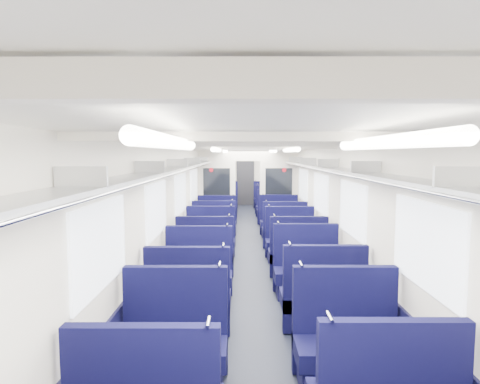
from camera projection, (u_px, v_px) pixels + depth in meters
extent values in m
cube|color=black|center=(250.00, 257.00, 8.80)|extent=(2.80, 18.00, 0.01)
cube|color=white|center=(250.00, 147.00, 8.59)|extent=(2.80, 18.00, 0.01)
cube|color=silver|center=(184.00, 202.00, 8.70)|extent=(0.02, 18.00, 2.35)
cube|color=black|center=(185.00, 241.00, 8.78)|extent=(0.03, 17.90, 0.70)
cube|color=silver|center=(316.00, 202.00, 8.69)|extent=(0.02, 18.00, 2.35)
cube|color=black|center=(315.00, 241.00, 8.77)|extent=(0.03, 17.90, 0.70)
cube|color=silver|center=(245.00, 178.00, 17.66)|extent=(2.80, 0.02, 2.35)
cube|color=#B2B5BA|center=(192.00, 165.00, 8.62)|extent=(0.34, 17.40, 0.04)
cylinder|color=silver|center=(201.00, 166.00, 8.63)|extent=(0.02, 17.40, 0.02)
cube|color=#B2B5BA|center=(81.00, 177.00, 2.64)|extent=(0.34, 0.03, 0.14)
cube|color=#B2B5BA|center=(150.00, 167.00, 4.63)|extent=(0.34, 0.03, 0.14)
cube|color=#B2B5BA|center=(177.00, 163.00, 6.63)|extent=(0.34, 0.03, 0.14)
cube|color=#B2B5BA|center=(192.00, 161.00, 8.62)|extent=(0.34, 0.03, 0.14)
cube|color=#B2B5BA|center=(201.00, 160.00, 10.61)|extent=(0.34, 0.03, 0.14)
cube|color=#B2B5BA|center=(207.00, 159.00, 12.60)|extent=(0.34, 0.03, 0.14)
cube|color=#B2B5BA|center=(212.00, 158.00, 14.59)|extent=(0.34, 0.03, 0.14)
cube|color=#B2B5BA|center=(216.00, 158.00, 16.58)|extent=(0.34, 0.03, 0.14)
cube|color=#B2B5BA|center=(308.00, 165.00, 8.62)|extent=(0.34, 17.40, 0.04)
cylinder|color=silver|center=(299.00, 166.00, 8.62)|extent=(0.02, 17.40, 0.02)
cube|color=#B2B5BA|center=(460.00, 177.00, 2.64)|extent=(0.34, 0.03, 0.14)
cube|color=#B2B5BA|center=(366.00, 167.00, 4.63)|extent=(0.34, 0.03, 0.14)
cube|color=#B2B5BA|center=(328.00, 163.00, 6.62)|extent=(0.34, 0.03, 0.14)
cube|color=#B2B5BA|center=(308.00, 161.00, 8.61)|extent=(0.34, 0.03, 0.14)
cube|color=#B2B5BA|center=(295.00, 160.00, 10.60)|extent=(0.34, 0.03, 0.14)
cube|color=#B2B5BA|center=(287.00, 159.00, 12.59)|extent=(0.34, 0.03, 0.14)
cube|color=#B2B5BA|center=(281.00, 158.00, 14.59)|extent=(0.34, 0.03, 0.14)
cube|color=#B2B5BA|center=(276.00, 158.00, 16.58)|extent=(0.34, 0.03, 0.14)
cube|color=white|center=(101.00, 246.00, 3.50)|extent=(0.02, 1.30, 0.75)
cube|color=white|center=(157.00, 209.00, 5.79)|extent=(0.02, 1.30, 0.75)
cube|color=white|center=(181.00, 194.00, 8.08)|extent=(0.02, 1.30, 0.75)
cube|color=white|center=(194.00, 185.00, 10.37)|extent=(0.02, 1.30, 0.75)
cube|color=white|center=(204.00, 178.00, 13.16)|extent=(0.02, 1.30, 0.75)
cube|color=white|center=(209.00, 175.00, 15.45)|extent=(0.02, 1.30, 0.75)
cube|color=white|center=(425.00, 246.00, 3.49)|extent=(0.02, 1.30, 0.75)
cube|color=white|center=(352.00, 209.00, 5.78)|extent=(0.02, 1.30, 0.75)
cube|color=white|center=(321.00, 194.00, 8.07)|extent=(0.02, 1.30, 0.75)
cube|color=white|center=(303.00, 185.00, 10.36)|extent=(0.02, 1.30, 0.75)
cube|color=white|center=(290.00, 178.00, 13.15)|extent=(0.02, 1.30, 0.75)
cube|color=white|center=(283.00, 175.00, 15.44)|extent=(0.02, 1.30, 0.75)
cube|color=silver|center=(365.00, 81.00, 0.62)|extent=(2.70, 0.06, 0.06)
cube|color=silver|center=(271.00, 137.00, 2.62)|extent=(2.70, 0.06, 0.06)
cube|color=silver|center=(258.00, 144.00, 4.61)|extent=(2.70, 0.06, 0.06)
cube|color=silver|center=(253.00, 147.00, 6.60)|extent=(2.70, 0.06, 0.06)
cube|color=silver|center=(250.00, 149.00, 8.59)|extent=(2.70, 0.06, 0.06)
cube|color=silver|center=(248.00, 150.00, 10.58)|extent=(2.70, 0.06, 0.06)
cube|color=silver|center=(247.00, 150.00, 12.57)|extent=(2.70, 0.06, 0.06)
cube|color=silver|center=(246.00, 151.00, 14.56)|extent=(2.70, 0.06, 0.06)
cube|color=silver|center=(246.00, 151.00, 16.56)|extent=(2.70, 0.06, 0.06)
cylinder|color=white|center=(171.00, 142.00, 2.12)|extent=(0.07, 1.60, 0.07)
cylinder|color=white|center=(217.00, 150.00, 6.11)|extent=(0.07, 1.60, 0.07)
cylinder|color=white|center=(226.00, 151.00, 9.59)|extent=(0.07, 1.60, 0.07)
cylinder|color=white|center=(230.00, 152.00, 14.07)|extent=(0.07, 1.60, 0.07)
cylinder|color=white|center=(384.00, 142.00, 2.12)|extent=(0.07, 1.60, 0.07)
cylinder|color=white|center=(291.00, 150.00, 6.10)|extent=(0.07, 1.60, 0.07)
cylinder|color=white|center=(273.00, 151.00, 9.59)|extent=(0.07, 1.60, 0.07)
cylinder|color=white|center=(263.00, 152.00, 14.07)|extent=(0.07, 1.60, 0.07)
cube|color=black|center=(245.00, 182.00, 17.61)|extent=(0.75, 0.06, 2.00)
cube|color=silver|center=(217.00, 190.00, 11.62)|extent=(1.05, 0.08, 2.35)
cube|color=black|center=(217.00, 182.00, 11.55)|extent=(0.76, 0.02, 0.80)
cylinder|color=red|center=(211.00, 170.00, 11.51)|extent=(0.12, 0.01, 0.12)
cube|color=silver|center=(279.00, 190.00, 11.61)|extent=(1.05, 0.08, 2.35)
cube|color=black|center=(279.00, 182.00, 11.54)|extent=(0.76, 0.02, 0.80)
cylinder|color=red|center=(284.00, 170.00, 11.51)|extent=(0.12, 0.01, 0.12)
cube|color=silver|center=(248.00, 155.00, 11.52)|extent=(0.70, 0.08, 0.35)
cylinder|color=silver|center=(208.00, 322.00, 2.62)|extent=(0.02, 0.16, 0.02)
cylinder|color=silver|center=(330.00, 317.00, 2.71)|extent=(0.02, 0.16, 0.02)
cube|color=#0A0A33|center=(173.00, 351.00, 3.86)|extent=(1.02, 0.53, 0.17)
cube|color=black|center=(173.00, 374.00, 3.88)|extent=(0.94, 0.43, 0.26)
cube|color=#0A0A33|center=(176.00, 320.00, 4.05)|extent=(1.02, 0.10, 1.09)
cylinder|color=silver|center=(220.00, 264.00, 4.00)|extent=(0.02, 0.16, 0.02)
cube|color=#0A0A33|center=(349.00, 351.00, 3.86)|extent=(1.02, 0.53, 0.17)
cube|color=black|center=(349.00, 373.00, 3.88)|extent=(0.94, 0.43, 0.26)
cube|color=#0A0A33|center=(344.00, 320.00, 4.06)|extent=(1.02, 0.10, 1.09)
cylinder|color=silver|center=(301.00, 264.00, 4.01)|extent=(0.02, 0.16, 0.02)
cube|color=#0A0A33|center=(190.00, 302.00, 5.13)|extent=(1.02, 0.53, 0.17)
cube|color=black|center=(190.00, 319.00, 5.15)|extent=(0.94, 0.43, 0.26)
cube|color=#0A0A33|center=(187.00, 291.00, 4.90)|extent=(1.02, 0.10, 1.09)
cylinder|color=silver|center=(223.00, 245.00, 4.84)|extent=(0.02, 0.16, 0.02)
cube|color=#0A0A33|center=(321.00, 300.00, 5.22)|extent=(1.02, 0.53, 0.17)
cube|color=black|center=(321.00, 316.00, 5.24)|extent=(0.94, 0.43, 0.26)
cube|color=#0A0A33|center=(325.00, 289.00, 4.98)|extent=(1.02, 0.10, 1.09)
cylinder|color=silver|center=(290.00, 243.00, 4.93)|extent=(0.02, 0.16, 0.02)
cube|color=#0A0A33|center=(198.00, 279.00, 6.10)|extent=(1.02, 0.53, 0.17)
cube|color=black|center=(198.00, 293.00, 6.12)|extent=(0.94, 0.43, 0.26)
cube|color=#0A0A33|center=(199.00, 261.00, 6.30)|extent=(1.02, 0.10, 1.09)
cylinder|color=silver|center=(227.00, 225.00, 6.25)|extent=(0.02, 0.16, 0.02)
cube|color=#0A0A33|center=(307.00, 275.00, 6.30)|extent=(1.02, 0.53, 0.17)
cube|color=black|center=(307.00, 289.00, 6.32)|extent=(0.94, 0.43, 0.26)
cube|color=#0A0A33|center=(305.00, 258.00, 6.49)|extent=(1.02, 0.10, 1.09)
cylinder|color=silver|center=(278.00, 222.00, 6.44)|extent=(0.02, 0.16, 0.02)
cube|color=#0A0A33|center=(206.00, 256.00, 7.49)|extent=(1.02, 0.53, 0.17)
cube|color=black|center=(206.00, 267.00, 7.51)|extent=(0.94, 0.43, 0.26)
cube|color=#0A0A33|center=(205.00, 247.00, 7.25)|extent=(1.02, 0.10, 1.09)
cylinder|color=silver|center=(229.00, 215.00, 7.20)|extent=(0.02, 0.16, 0.02)
cube|color=#0A0A33|center=(297.00, 256.00, 7.47)|extent=(1.02, 0.53, 0.17)
cube|color=black|center=(297.00, 268.00, 7.49)|extent=(0.94, 0.43, 0.26)
cube|color=#0A0A33|center=(299.00, 247.00, 7.23)|extent=(1.02, 0.10, 1.09)
cylinder|color=silver|center=(274.00, 215.00, 7.18)|extent=(0.02, 0.16, 0.02)
cube|color=#0A0A33|center=(210.00, 244.00, 8.47)|extent=(1.02, 0.53, 0.17)
cube|color=black|center=(210.00, 254.00, 8.49)|extent=(0.94, 0.43, 0.26)
cube|color=#0A0A33|center=(211.00, 232.00, 8.67)|extent=(1.02, 0.10, 1.09)
cylinder|color=silver|center=(231.00, 205.00, 8.62)|extent=(0.02, 0.16, 0.02)
cube|color=#0A0A33|center=(290.00, 244.00, 8.43)|extent=(1.02, 0.53, 0.17)
cube|color=black|center=(290.00, 255.00, 8.45)|extent=(0.94, 0.43, 0.26)
cube|color=#0A0A33|center=(289.00, 232.00, 8.63)|extent=(1.02, 0.10, 1.09)
cylinder|color=silver|center=(269.00, 205.00, 8.58)|extent=(0.02, 0.16, 0.02)
cube|color=#0A0A33|center=(214.00, 231.00, 9.88)|extent=(1.02, 0.53, 0.17)
cube|color=black|center=(214.00, 240.00, 9.91)|extent=(0.94, 0.43, 0.26)
cube|color=#0A0A33|center=(214.00, 224.00, 9.65)|extent=(1.02, 0.10, 1.09)
cylinder|color=silver|center=(232.00, 200.00, 9.59)|extent=(0.02, 0.16, 0.02)
cube|color=#0A0A33|center=(284.00, 232.00, 9.71)|extent=(1.02, 0.53, 0.17)
cube|color=black|center=(284.00, 241.00, 9.73)|extent=(0.94, 0.43, 0.26)
cube|color=#0A0A33|center=(285.00, 225.00, 9.47)|extent=(1.02, 0.10, 1.09)
cylinder|color=silver|center=(267.00, 201.00, 9.42)|extent=(0.02, 0.16, 0.02)
cube|color=#0A0A33|center=(216.00, 225.00, 10.70)|extent=(1.02, 0.53, 0.17)
cube|color=black|center=(216.00, 233.00, 10.72)|extent=(0.94, 0.43, 0.26)
cube|color=#0A0A33|center=(217.00, 216.00, 10.90)|extent=(1.02, 0.10, 1.09)
cylinder|color=silver|center=(233.00, 195.00, 10.85)|extent=(0.02, 0.16, 0.02)
cube|color=#0A0A33|center=(279.00, 224.00, 10.87)|extent=(1.02, 0.53, 0.17)
cube|color=black|center=(279.00, 232.00, 10.89)|extent=(0.94, 0.43, 0.26)
cube|color=#0A0A33|center=(279.00, 215.00, 11.07)|extent=(1.02, 0.10, 1.09)
cylinder|color=silver|center=(263.00, 194.00, 11.02)|extent=(0.02, 0.16, 0.02)
cube|color=#0A0A33|center=(221.00, 212.00, 13.04)|extent=(1.02, 0.53, 0.17)
cube|color=black|center=(221.00, 219.00, 13.06)|extent=(0.94, 0.43, 0.26)
cube|color=#0A0A33|center=(220.00, 206.00, 12.80)|extent=(1.02, 0.10, 1.09)
cylinder|color=silver|center=(234.00, 189.00, 12.75)|extent=(0.02, 0.16, 0.02)
cube|color=#0A0A33|center=(273.00, 213.00, 12.95)|extent=(1.02, 0.53, 0.17)
cube|color=black|center=(273.00, 220.00, 12.97)|extent=(0.94, 0.43, 0.26)
cube|color=#0A0A33|center=(274.00, 207.00, 12.71)|extent=(1.02, 0.10, 1.09)
cylinder|color=silver|center=(260.00, 189.00, 12.66)|extent=(0.02, 0.16, 0.02)
cube|color=#0A0A33|center=(222.00, 209.00, 13.91)|extent=(1.02, 0.53, 0.17)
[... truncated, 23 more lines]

